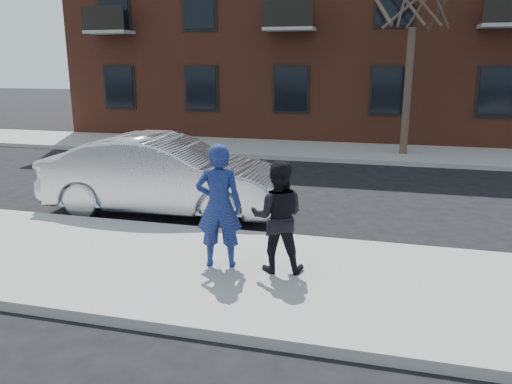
# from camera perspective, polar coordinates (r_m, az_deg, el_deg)

# --- Properties ---
(ground) EXTENTS (100.00, 100.00, 0.00)m
(ground) POSITION_cam_1_polar(r_m,az_deg,el_deg) (8.60, -13.49, -7.78)
(ground) COLOR black
(ground) RESTS_ON ground
(near_sidewalk) EXTENTS (50.00, 3.50, 0.15)m
(near_sidewalk) POSITION_cam_1_polar(r_m,az_deg,el_deg) (8.37, -14.32, -7.91)
(near_sidewalk) COLOR gray
(near_sidewalk) RESTS_ON ground
(near_curb) EXTENTS (50.00, 0.10, 0.15)m
(near_curb) POSITION_cam_1_polar(r_m,az_deg,el_deg) (9.88, -9.32, -4.16)
(near_curb) COLOR #999691
(near_curb) RESTS_ON ground
(far_sidewalk) EXTENTS (50.00, 3.50, 0.15)m
(far_sidewalk) POSITION_cam_1_polar(r_m,az_deg,el_deg) (18.90, 2.62, 4.96)
(far_sidewalk) COLOR gray
(far_sidewalk) RESTS_ON ground
(far_curb) EXTENTS (50.00, 0.10, 0.15)m
(far_curb) POSITION_cam_1_polar(r_m,az_deg,el_deg) (17.17, 1.36, 4.00)
(far_curb) COLOR #999691
(far_curb) RESTS_ON ground
(silver_sedan) EXTENTS (5.25, 2.03, 1.71)m
(silver_sedan) POSITION_cam_1_polar(r_m,az_deg,el_deg) (10.98, -10.45, 1.90)
(silver_sedan) COLOR #B7BABF
(silver_sedan) RESTS_ON ground
(man_hoodie) EXTENTS (0.78, 0.60, 1.92)m
(man_hoodie) POSITION_cam_1_polar(r_m,az_deg,el_deg) (7.58, -4.26, -1.59)
(man_hoodie) COLOR navy
(man_hoodie) RESTS_ON near_sidewalk
(man_peacoat) EXTENTS (0.91, 0.76, 1.69)m
(man_peacoat) POSITION_cam_1_polar(r_m,az_deg,el_deg) (7.42, 2.48, -2.84)
(man_peacoat) COLOR black
(man_peacoat) RESTS_ON near_sidewalk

